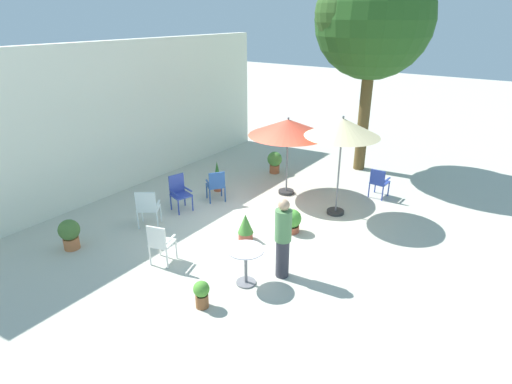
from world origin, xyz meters
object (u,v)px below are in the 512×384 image
Objects in this scene: shade_tree at (373,19)px; patio_umbrella_1 at (288,128)px; potted_plant_4 at (292,220)px; standing_person at (283,238)px; patio_chair_0 at (160,242)px; potted_plant_5 at (217,176)px; patio_chair_3 at (216,184)px; patio_chair_2 at (379,181)px; potted_plant_1 at (70,233)px; patio_chair_1 at (147,206)px; patio_chair_4 at (179,191)px; potted_plant_0 at (245,227)px; potted_plant_2 at (275,161)px; cafe_table_0 at (246,260)px; potted_plant_3 at (202,293)px; patio_umbrella_0 at (342,128)px.

shade_tree is 2.85× the size of patio_umbrella_1.
potted_plant_4 is 0.35× the size of standing_person.
potted_plant_5 is at bearing 22.83° from patio_chair_0.
patio_chair_0 is at bearing -160.47° from patio_chair_3.
patio_chair_2 reaches higher than potted_plant_1.
potted_plant_4 is (1.75, -2.93, -0.25)m from patio_chair_1.
standing_person is (1.06, -2.24, 0.32)m from patio_chair_0.
standing_person is at bearing -105.41° from patio_chair_4.
patio_chair_4 is at bearing 132.95° from patio_chair_2.
patio_chair_2 is at bearing -22.10° from potted_plant_0.
potted_plant_2 is at bearing -8.65° from patio_chair_4.
potted_plant_5 reaches higher than cafe_table_0.
patio_chair_2 is at bearing -38.71° from patio_chair_1.
potted_plant_5 is at bearing 73.15° from potted_plant_4.
patio_chair_0 is 6.29m from patio_chair_2.
patio_chair_4 is 1.52m from potted_plant_5.
potted_plant_3 is (-8.36, -0.52, -4.31)m from shade_tree.
patio_chair_3 is at bearing 19.53° from patio_chair_0.
standing_person is (-3.15, -0.32, -1.40)m from patio_umbrella_0.
shade_tree reaches higher than potted_plant_2.
patio_chair_4 is 0.57× the size of standing_person.
potted_plant_2 is at bearing 9.46° from patio_chair_0.
patio_chair_1 reaches higher than potted_plant_1.
patio_chair_1 is at bearing 81.14° from cafe_table_0.
potted_plant_5 reaches higher than potted_plant_1.
patio_umbrella_0 reaches higher than potted_plant_5.
patio_chair_3 is 0.98× the size of potted_plant_5.
potted_plant_5 reaches higher than potted_plant_0.
standing_person reaches higher than potted_plant_5.
potted_plant_1 is at bearing 140.91° from patio_umbrella_0.
patio_umbrella_1 is 3.88× the size of potted_plant_4.
potted_plant_3 is 0.91× the size of potted_plant_4.
patio_chair_2 reaches higher than cafe_table_0.
patio_umbrella_0 is at bearing -45.93° from patio_chair_1.
potted_plant_1 is (-1.65, 0.63, -0.17)m from patio_chair_1.
potted_plant_3 is (-3.59, -2.67, -0.22)m from patio_chair_3.
patio_chair_1 is (-3.25, 3.36, -1.69)m from patio_umbrella_0.
patio_umbrella_1 reaches higher than patio_chair_4.
potted_plant_3 is at bearing -87.64° from potted_plant_1.
cafe_table_0 is at bearing -98.86° from patio_chair_1.
patio_umbrella_0 is 6.59m from potted_plant_1.
potted_plant_2 is at bearing -5.56° from patio_chair_1.
patio_umbrella_0 reaches higher than potted_plant_4.
patio_umbrella_0 is at bearing -68.69° from patio_chair_3.
standing_person reaches higher than cafe_table_0.
potted_plant_2 is 1.35× the size of potted_plant_3.
cafe_table_0 is 0.46× the size of standing_person.
patio_chair_0 is at bearing 172.20° from shade_tree.
potted_plant_1 is at bearing 172.84° from potted_plant_5.
potted_plant_2 is 0.78× the size of potted_plant_5.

